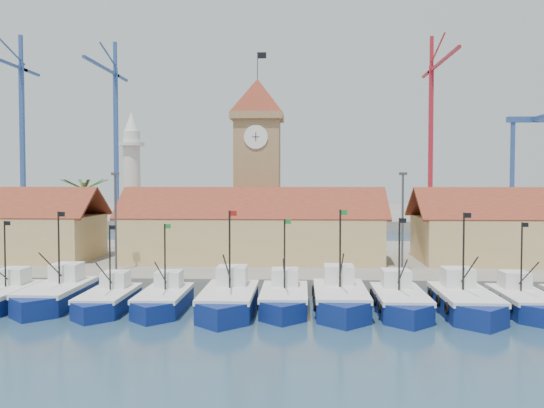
{
  "coord_description": "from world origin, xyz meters",
  "views": [
    {
      "loc": [
        4.98,
        -42.41,
        9.96
      ],
      "look_at": [
        2.03,
        18.0,
        7.42
      ],
      "focal_mm": 40.0,
      "sensor_mm": 36.0,
      "label": 1
    }
  ],
  "objects": [
    {
      "name": "boat_5",
      "position": [
        3.69,
        2.82,
        0.75
      ],
      "size": [
        3.51,
        9.6,
        7.27
      ],
      "color": "navy",
      "rests_on": "ground"
    },
    {
      "name": "boat_3",
      "position": [
        -5.44,
        2.29,
        0.71
      ],
      "size": [
        3.33,
        9.11,
        6.9
      ],
      "color": "navy",
      "rests_on": "ground"
    },
    {
      "name": "boat_6",
      "position": [
        7.92,
        2.59,
        0.83
      ],
      "size": [
        3.88,
        10.64,
        8.05
      ],
      "color": "navy",
      "rests_on": "ground"
    },
    {
      "name": "boat_7",
      "position": [
        12.3,
        2.22,
        0.77
      ],
      "size": [
        3.58,
        9.82,
        7.43
      ],
      "color": "navy",
      "rests_on": "ground"
    },
    {
      "name": "quay",
      "position": [
        0.0,
        24.0,
        0.75
      ],
      "size": [
        140.0,
        32.0,
        1.5
      ],
      "primitive_type": "cube",
      "color": "gray",
      "rests_on": "ground"
    },
    {
      "name": "hall_center",
      "position": [
        0.0,
        20.0,
        3.99
      ],
      "size": [
        27.04,
        10.13,
        7.61
      ],
      "color": "tan",
      "rests_on": "quay"
    },
    {
      "name": "palm_tree",
      "position": [
        -20.0,
        26.0,
        6.25
      ],
      "size": [
        5.6,
        5.03,
        8.39
      ],
      "color": "brown",
      "rests_on": "quay"
    },
    {
      "name": "boat_9",
      "position": [
        21.48,
        2.76,
        0.73
      ],
      "size": [
        3.42,
        9.36,
        7.08
      ],
      "color": "navy",
      "rests_on": "ground"
    },
    {
      "name": "ground",
      "position": [
        0.0,
        0.0,
        0.0
      ],
      "size": [
        400.0,
        400.0,
        0.0
      ],
      "primitive_type": "plane",
      "color": "#1B3448",
      "rests_on": "ground"
    },
    {
      "name": "boat_0",
      "position": [
        -18.21,
        2.79,
        0.73
      ],
      "size": [
        3.4,
        9.32,
        7.05
      ],
      "color": "navy",
      "rests_on": "ground"
    },
    {
      "name": "lamp_posts",
      "position": [
        0.5,
        12.0,
        6.48
      ],
      "size": [
        80.7,
        0.25,
        9.03
      ],
      "color": "#3F3F44",
      "rests_on": "quay"
    },
    {
      "name": "minaret",
      "position": [
        -15.0,
        28.0,
        9.73
      ],
      "size": [
        3.0,
        3.0,
        16.3
      ],
      "color": "silver",
      "rests_on": "quay"
    },
    {
      "name": "boat_8",
      "position": [
        17.02,
        2.04,
        0.81
      ],
      "size": [
        3.8,
        10.41,
        7.88
      ],
      "color": "navy",
      "rests_on": "ground"
    },
    {
      "name": "boat_4",
      "position": [
        -0.43,
        1.81,
        0.83
      ],
      "size": [
        3.86,
        10.58,
        8.0
      ],
      "color": "navy",
      "rests_on": "ground"
    },
    {
      "name": "terminal",
      "position": [
        0.0,
        110.0,
        1.0
      ],
      "size": [
        240.0,
        80.0,
        2.0
      ],
      "primitive_type": "cube",
      "color": "gray",
      "rests_on": "ground"
    },
    {
      "name": "boat_1",
      "position": [
        -14.15,
        3.3,
        0.81
      ],
      "size": [
        3.76,
        10.31,
        7.8
      ],
      "color": "navy",
      "rests_on": "ground"
    },
    {
      "name": "crane_red_right",
      "position": [
        35.93,
        103.1,
        25.52
      ],
      "size": [
        1.0,
        35.94,
        41.91
      ],
      "color": "#AB1A27",
      "rests_on": "terminal"
    },
    {
      "name": "crane_blue_far",
      "position": [
        -62.89,
        99.95,
        26.01
      ],
      "size": [
        1.0,
        37.02,
        42.63
      ],
      "color": "#2D4A8B",
      "rests_on": "terminal"
    },
    {
      "name": "boat_2",
      "position": [
        -9.65,
        2.13,
        0.7
      ],
      "size": [
        3.28,
        8.97,
        6.79
      ],
      "color": "navy",
      "rests_on": "ground"
    },
    {
      "name": "crane_blue_near",
      "position": [
        -41.64,
        106.66,
        25.32
      ],
      "size": [
        1.0,
        32.25,
        42.08
      ],
      "color": "#2D4A8B",
      "rests_on": "terminal"
    },
    {
      "name": "clock_tower",
      "position": [
        0.0,
        26.0,
        11.96
      ],
      "size": [
        5.8,
        5.8,
        22.7
      ],
      "color": "#A17653",
      "rests_on": "quay"
    },
    {
      "name": "gantry",
      "position": [
        62.0,
        106.65,
        20.04
      ],
      "size": [
        13.0,
        22.0,
        23.2
      ],
      "color": "#2D4A8B",
      "rests_on": "terminal"
    }
  ]
}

